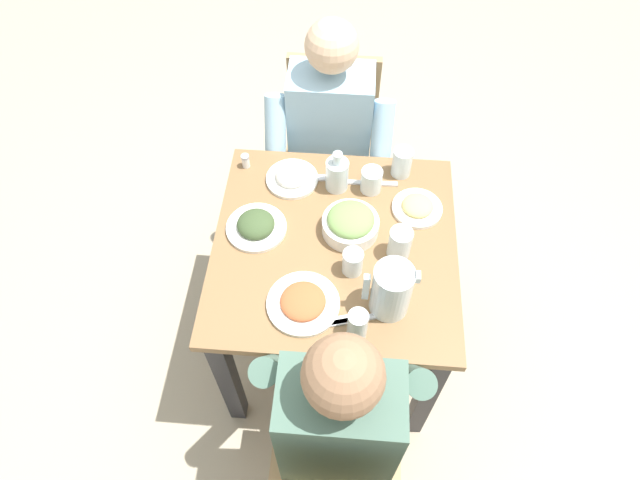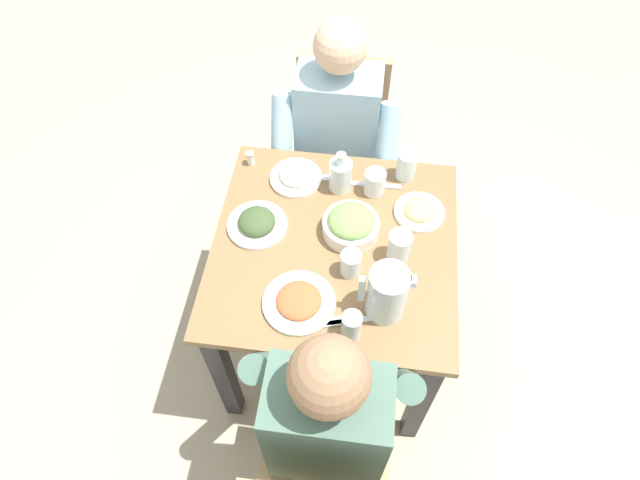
{
  "view_description": "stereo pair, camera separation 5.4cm",
  "coord_description": "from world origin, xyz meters",
  "views": [
    {
      "loc": [
        -0.03,
        1.04,
        2.23
      ],
      "look_at": [
        0.05,
        -0.02,
        0.72
      ],
      "focal_mm": 30.86,
      "sensor_mm": 36.0,
      "label": 1
    },
    {
      "loc": [
        -0.09,
        1.03,
        2.23
      ],
      "look_at": [
        0.05,
        -0.02,
        0.72
      ],
      "focal_mm": 30.86,
      "sensor_mm": 36.0,
      "label": 2
    }
  ],
  "objects": [
    {
      "name": "ground_plane",
      "position": [
        0.0,
        0.0,
        0.0
      ],
      "size": [
        8.0,
        8.0,
        0.0
      ],
      "primitive_type": "plane",
      "color": "tan"
    },
    {
      "name": "dining_table",
      "position": [
        0.0,
        0.0,
        0.59
      ],
      "size": [
        0.81,
        0.81,
        0.73
      ],
      "color": "olive",
      "rests_on": "ground_plane"
    },
    {
      "name": "chair_near",
      "position": [
        0.05,
        -0.7,
        0.49
      ],
      "size": [
        0.4,
        0.4,
        0.87
      ],
      "color": "tan",
      "rests_on": "ground_plane"
    },
    {
      "name": "diner_near",
      "position": [
        0.05,
        -0.49,
        0.64
      ],
      "size": [
        0.48,
        0.53,
        1.16
      ],
      "color": "#9EC6E0",
      "rests_on": "ground_plane"
    },
    {
      "name": "diner_far",
      "position": [
        -0.05,
        0.49,
        0.64
      ],
      "size": [
        0.48,
        0.53,
        1.16
      ],
      "color": "#4C6B5B",
      "rests_on": "ground_plane"
    },
    {
      "name": "water_pitcher",
      "position": [
        -0.18,
        0.22,
        0.83
      ],
      "size": [
        0.16,
        0.12,
        0.19
      ],
      "color": "silver",
      "rests_on": "dining_table"
    },
    {
      "name": "salad_bowl",
      "position": [
        -0.05,
        -0.06,
        0.77
      ],
      "size": [
        0.19,
        0.19,
        0.09
      ],
      "color": "white",
      "rests_on": "dining_table"
    },
    {
      "name": "plate_dolmas",
      "position": [
        0.27,
        -0.04,
        0.75
      ],
      "size": [
        0.2,
        0.2,
        0.06
      ],
      "color": "white",
      "rests_on": "dining_table"
    },
    {
      "name": "plate_fries",
      "position": [
        -0.27,
        -0.16,
        0.75
      ],
      "size": [
        0.17,
        0.17,
        0.04
      ],
      "color": "white",
      "rests_on": "dining_table"
    },
    {
      "name": "plate_rice_curry",
      "position": [
        0.08,
        0.24,
        0.75
      ],
      "size": [
        0.23,
        0.23,
        0.04
      ],
      "color": "white",
      "rests_on": "dining_table"
    },
    {
      "name": "plate_yoghurt",
      "position": [
        0.17,
        -0.26,
        0.75
      ],
      "size": [
        0.19,
        0.19,
        0.06
      ],
      "color": "white",
      "rests_on": "dining_table"
    },
    {
      "name": "water_glass_far_right",
      "position": [
        -0.11,
        -0.25,
        0.78
      ],
      "size": [
        0.08,
        0.08,
        0.09
      ],
      "primitive_type": "cylinder",
      "color": "silver",
      "rests_on": "dining_table"
    },
    {
      "name": "water_glass_near_left",
      "position": [
        -0.08,
        0.32,
        0.78
      ],
      "size": [
        0.06,
        0.06,
        0.11
      ],
      "primitive_type": "cylinder",
      "color": "silver",
      "rests_on": "dining_table"
    },
    {
      "name": "water_glass_by_pitcher",
      "position": [
        -0.21,
        0.02,
        0.79
      ],
      "size": [
        0.08,
        0.08,
        0.11
      ],
      "primitive_type": "cylinder",
      "color": "silver",
      "rests_on": "dining_table"
    },
    {
      "name": "water_glass_near_right",
      "position": [
        -0.06,
        0.1,
        0.78
      ],
      "size": [
        0.07,
        0.07,
        0.09
      ],
      "primitive_type": "cylinder",
      "color": "silver",
      "rests_on": "dining_table"
    },
    {
      "name": "water_glass_far_left",
      "position": [
        -0.22,
        -0.33,
        0.79
      ],
      "size": [
        0.07,
        0.07,
        0.11
      ],
      "primitive_type": "cylinder",
      "color": "silver",
      "rests_on": "dining_table"
    },
    {
      "name": "oil_carafe",
      "position": [
        0.01,
        -0.25,
        0.79
      ],
      "size": [
        0.08,
        0.08,
        0.16
      ],
      "color": "silver",
      "rests_on": "dining_table"
    },
    {
      "name": "salt_shaker",
      "position": [
        0.35,
        -0.32,
        0.76
      ],
      "size": [
        0.03,
        0.03,
        0.05
      ],
      "color": "white",
      "rests_on": "dining_table"
    },
    {
      "name": "fork_near",
      "position": [
        0.02,
        0.3,
        0.74
      ],
      "size": [
        0.17,
        0.07,
        0.01
      ],
      "primitive_type": "cube",
      "rotation": [
        0.0,
        0.0,
        0.27
      ],
      "color": "silver",
      "rests_on": "dining_table"
    },
    {
      "name": "knife_near",
      "position": [
        -0.08,
        0.28,
        0.74
      ],
      "size": [
        0.18,
        0.07,
        0.01
      ],
      "primitive_type": "cube",
      "rotation": [
        0.0,
        0.0,
        0.28
      ],
      "color": "silver",
      "rests_on": "dining_table"
    },
    {
      "name": "fork_far",
      "position": [
        0.14,
        -0.27,
        0.74
      ],
      "size": [
        0.17,
        0.05,
        0.01
      ],
      "primitive_type": "cube",
      "rotation": [
        0.0,
        0.0,
        0.13
      ],
      "color": "silver",
      "rests_on": "dining_table"
    },
    {
      "name": "knife_far",
      "position": [
        -0.12,
        -0.27,
        0.74
      ],
      "size": [
        0.19,
        0.02,
        0.01
      ],
      "primitive_type": "cube",
      "rotation": [
        0.0,
        0.0,
        0.02
      ],
      "color": "silver",
      "rests_on": "dining_table"
    }
  ]
}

